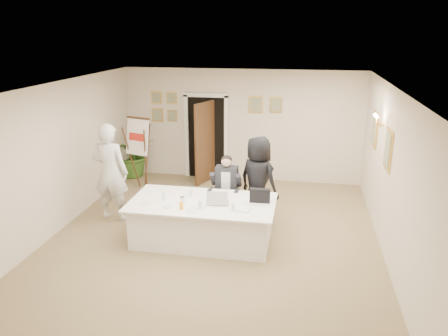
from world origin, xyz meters
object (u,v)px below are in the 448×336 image
seated_man (226,189)px  standing_man (110,172)px  potted_palm (134,153)px  paper_stack (242,209)px  flip_chart (141,157)px  laptop (219,196)px  conference_table (203,221)px  steel_jug (182,200)px  oj_glass (181,206)px  standing_woman (258,180)px  laptop_bag (260,196)px

seated_man → standing_man: standing_man is taller
potted_palm → paper_stack: (3.37, -3.59, 0.17)m
flip_chart → laptop: size_ratio=4.53×
conference_table → steel_jug: size_ratio=23.61×
seated_man → oj_glass: size_ratio=10.65×
laptop → paper_stack: size_ratio=1.34×
laptop → oj_glass: laptop is taller
seated_man → flip_chart: size_ratio=0.80×
potted_palm → laptop: size_ratio=3.24×
flip_chart → paper_stack: size_ratio=6.06×
flip_chart → oj_glass: size_ratio=13.30×
laptop → standing_woman: bearing=53.4°
flip_chart → oj_glass: 3.40m
standing_woman → laptop_bag: (0.13, -0.88, 0.02)m
laptop → laptop_bag: laptop is taller
steel_jug → flip_chart: bearing=124.1°
standing_man → laptop: standing_man is taller
seated_man → steel_jug: size_ratio=12.59×
flip_chart → steel_jug: 3.11m
conference_table → laptop: 0.60m
seated_man → laptop: (0.03, -0.96, 0.22)m
seated_man → steel_jug: (-0.60, -1.07, 0.14)m
conference_table → laptop_bag: (1.01, 0.16, 0.51)m
oj_glass → steel_jug: bearing=102.7°
oj_glass → standing_man: bearing=149.3°
standing_woman → potted_palm: standing_woman is taller
standing_man → steel_jug: 1.85m
standing_woman → oj_glass: size_ratio=13.57×
seated_man → oj_glass: 1.47m
standing_man → laptop_bag: size_ratio=5.52×
flip_chart → laptop: (2.38, -2.47, 0.11)m
paper_stack → standing_woman: bearing=83.9°
laptop_bag → paper_stack: size_ratio=1.27×
laptop → steel_jug: laptop is taller
paper_stack → flip_chart: bearing=136.1°
paper_stack → steel_jug: (-1.09, 0.14, 0.04)m
standing_woman → flip_chart: bearing=5.6°
potted_palm → steel_jug: (2.29, -3.45, 0.21)m
steel_jug → oj_glass: bearing=-77.3°
laptop → standing_man: bearing=157.3°
potted_palm → laptop: (2.92, -3.34, 0.30)m
laptop_bag → steel_jug: 1.38m
flip_chart → potted_palm: (-0.54, 0.87, -0.18)m
paper_stack → oj_glass: oj_glass is taller
seated_man → paper_stack: 1.31m
conference_table → steel_jug: bearing=-161.3°
potted_palm → oj_glass: bearing=-57.8°
standing_woman → seated_man: bearing=38.7°
seated_man → laptop_bag: seated_man is taller
seated_man → laptop_bag: bearing=-37.0°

